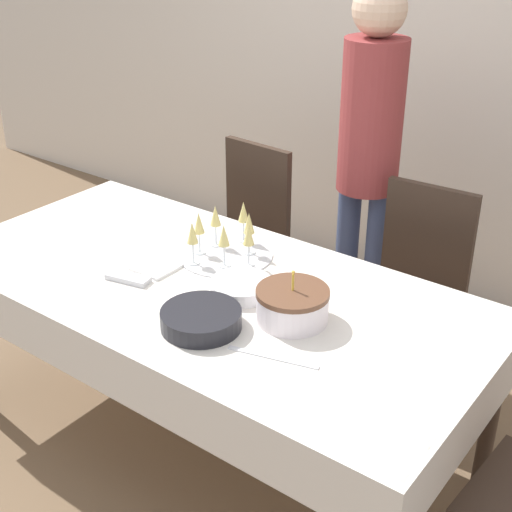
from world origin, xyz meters
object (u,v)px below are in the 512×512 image
Objects in this scene: dining_chair_far_left at (244,232)px; birthday_cake at (292,305)px; dining_chair_far_right at (413,288)px; person_standing at (370,143)px; champagne_tray at (225,238)px; plate_stack_dessert at (241,287)px; plate_stack_main at (201,319)px.

dining_chair_far_left reaches higher than birthday_cake.
dining_chair_far_right is 0.56× the size of person_standing.
dining_chair_far_right is (0.93, 0.00, 0.00)m from dining_chair_far_left.
dining_chair_far_left is at bearing -180.00° from dining_chair_far_right.
person_standing is at bearing 77.76° from champagne_tray.
champagne_tray is 0.31m from plate_stack_dessert.
dining_chair_far_left is at bearing 122.28° from champagne_tray.
plate_stack_main is at bearing -82.65° from plate_stack_dessert.
dining_chair_far_right is 3.93× the size of birthday_cake.
dining_chair_far_right is 0.90m from plate_stack_dessert.
birthday_cake is at bearing -44.26° from dining_chair_far_left.
person_standing is at bearing 19.31° from dining_chair_far_left.
champagne_tray is (0.39, -0.61, 0.32)m from dining_chair_far_left.
plate_stack_dessert is at bearing -39.70° from champagne_tray.
plate_stack_dessert is (-0.03, 0.26, -0.01)m from plate_stack_main.
dining_chair_far_left is 3.60× the size of plate_stack_main.
person_standing is at bearing 151.71° from dining_chair_far_right.
plate_stack_main is (0.65, -1.07, 0.27)m from dining_chair_far_left.
person_standing is (-0.30, 1.04, 0.23)m from birthday_cake.
person_standing is (0.56, 0.20, 0.53)m from dining_chair_far_left.
dining_chair_far_left is at bearing 121.54° from plate_stack_main.
person_standing is at bearing 94.02° from plate_stack_main.
plate_stack_main is at bearing -58.46° from dining_chair_far_left.
champagne_tray is (-0.54, -0.62, 0.32)m from dining_chair_far_right.
dining_chair_far_right is at bearing 48.51° from champagne_tray.
plate_stack_main is at bearing -104.66° from dining_chair_far_right.
dining_chair_far_right reaches higher than plate_stack_dessert.
dining_chair_far_right is at bearing 75.34° from plate_stack_main.
champagne_tray reaches higher than plate_stack_dessert.
plate_stack_dessert is at bearing -111.12° from dining_chair_far_right.
dining_chair_far_left is 1.25m from birthday_cake.
birthday_cake is 0.31m from plate_stack_main.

